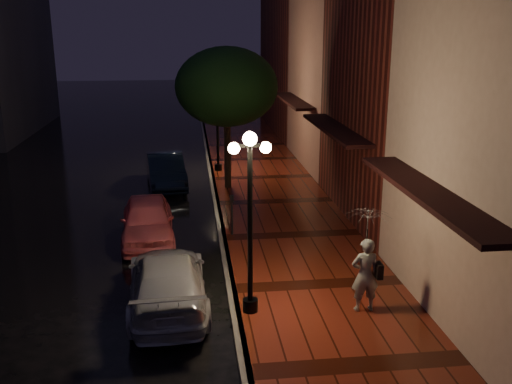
# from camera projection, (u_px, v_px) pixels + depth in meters

# --- Properties ---
(ground) EXTENTS (120.00, 120.00, 0.00)m
(ground) POSITION_uv_depth(u_px,v_px,m) (223.00, 242.00, 18.33)
(ground) COLOR black
(ground) RESTS_ON ground
(sidewalk) EXTENTS (4.50, 60.00, 0.15)m
(sidewalk) POSITION_uv_depth(u_px,v_px,m) (292.00, 237.00, 18.56)
(sidewalk) COLOR #4E1A0D
(sidewalk) RESTS_ON ground
(curb) EXTENTS (0.25, 60.00, 0.15)m
(curb) POSITION_uv_depth(u_px,v_px,m) (223.00, 240.00, 18.31)
(curb) COLOR #595451
(curb) RESTS_ON ground
(storefront_mid) EXTENTS (5.00, 8.00, 11.00)m
(storefront_mid) POSITION_uv_depth(u_px,v_px,m) (421.00, 62.00, 19.50)
(storefront_mid) COLOR #511914
(storefront_mid) RESTS_ON ground
(storefront_far) EXTENTS (5.00, 8.00, 9.00)m
(storefront_far) POSITION_uv_depth(u_px,v_px,m) (354.00, 74.00, 27.41)
(storefront_far) COLOR #8C5951
(storefront_far) RESTS_ON ground
(storefront_extra) EXTENTS (5.00, 12.00, 10.00)m
(storefront_extra) POSITION_uv_depth(u_px,v_px,m) (311.00, 54.00, 36.81)
(storefront_extra) COLOR #511914
(storefront_extra) RESTS_ON ground
(streetlamp_near) EXTENTS (0.96, 0.36, 4.31)m
(streetlamp_near) POSITION_uv_depth(u_px,v_px,m) (250.00, 213.00, 12.87)
(streetlamp_near) COLOR black
(streetlamp_near) RESTS_ON sidewalk
(streetlamp_far) EXTENTS (0.96, 0.36, 4.31)m
(streetlamp_far) POSITION_uv_depth(u_px,v_px,m) (217.00, 119.00, 26.23)
(streetlamp_far) COLOR black
(streetlamp_far) RESTS_ON sidewalk
(street_tree) EXTENTS (4.16, 4.16, 5.80)m
(street_tree) POSITION_uv_depth(u_px,v_px,m) (227.00, 89.00, 22.93)
(street_tree) COLOR black
(street_tree) RESTS_ON sidewalk
(pink_car) EXTENTS (1.91, 4.17, 1.39)m
(pink_car) POSITION_uv_depth(u_px,v_px,m) (147.00, 220.00, 18.25)
(pink_car) COLOR #DE5B64
(pink_car) RESTS_ON ground
(navy_car) EXTENTS (1.98, 4.42, 1.41)m
(navy_car) POSITION_uv_depth(u_px,v_px,m) (166.00, 171.00, 24.55)
(navy_car) COLOR black
(navy_car) RESTS_ON ground
(silver_car) EXTENTS (2.10, 4.72, 1.34)m
(silver_car) POSITION_uv_depth(u_px,v_px,m) (167.00, 281.00, 13.90)
(silver_car) COLOR #A6A5AD
(silver_car) RESTS_ON ground
(woman_with_umbrella) EXTENTS (1.05, 1.07, 2.53)m
(woman_with_umbrella) POSITION_uv_depth(u_px,v_px,m) (367.00, 244.00, 13.15)
(woman_with_umbrella) COLOR silver
(woman_with_umbrella) RESTS_ON sidewalk
(parking_meter) EXTENTS (0.14, 0.12, 1.33)m
(parking_meter) POSITION_uv_depth(u_px,v_px,m) (232.00, 211.00, 18.35)
(parking_meter) COLOR black
(parking_meter) RESTS_ON sidewalk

